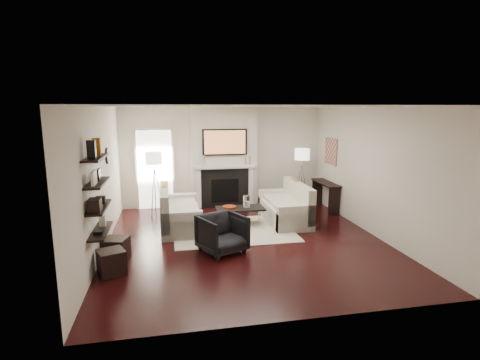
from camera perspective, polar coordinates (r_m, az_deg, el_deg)
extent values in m
plane|color=black|center=(7.76, 0.86, -9.20)|extent=(6.00, 6.00, 0.00)
plane|color=white|center=(7.29, 0.92, 11.17)|extent=(6.00, 6.00, 0.00)
plane|color=silver|center=(10.33, -2.56, 3.55)|extent=(5.50, 0.00, 5.50)
plane|color=silver|center=(4.59, 8.70, -5.84)|extent=(5.50, 0.00, 5.50)
plane|color=silver|center=(7.36, -20.57, -0.10)|extent=(0.00, 6.00, 6.00)
plane|color=silver|center=(8.41, 19.55, 1.26)|extent=(0.00, 6.00, 6.00)
cube|color=silver|center=(10.20, -2.46, 3.46)|extent=(1.80, 0.25, 2.70)
cube|color=black|center=(10.21, -2.30, -1.26)|extent=(1.30, 0.02, 1.04)
cube|color=black|center=(10.22, -2.30, -1.65)|extent=(0.75, 0.02, 0.65)
cube|color=white|center=(10.10, -6.32, -1.28)|extent=(0.12, 0.08, 1.10)
cube|color=white|center=(10.31, 1.68, -0.97)|extent=(0.12, 0.08, 1.10)
cube|color=white|center=(10.06, -2.29, 2.03)|extent=(1.70, 0.18, 0.07)
cube|color=black|center=(10.00, -2.34, 5.79)|extent=(1.20, 0.06, 0.70)
cube|color=#BF723F|center=(9.97, -2.31, 5.77)|extent=(1.10, 0.00, 0.62)
cylinder|color=silver|center=(9.97, -5.43, 2.99)|extent=(0.04, 0.04, 0.30)
cylinder|color=silver|center=(9.96, -6.17, 2.79)|extent=(0.04, 0.04, 0.24)
cylinder|color=silver|center=(10.14, 0.78, 3.16)|extent=(0.04, 0.04, 0.30)
cylinder|color=silver|center=(10.17, 1.49, 3.01)|extent=(0.04, 0.04, 0.24)
cube|color=white|center=(10.24, -12.82, 1.53)|extent=(0.90, 0.02, 2.10)
cube|color=white|center=(10.25, -15.50, 1.41)|extent=(0.06, 0.06, 2.16)
cube|color=white|center=(10.22, -10.13, 1.61)|extent=(0.06, 0.06, 2.16)
cube|color=white|center=(10.11, -13.08, 7.56)|extent=(1.02, 0.06, 0.06)
cube|color=beige|center=(8.35, -1.04, -7.68)|extent=(2.60, 2.00, 0.01)
cube|color=beige|center=(8.59, -9.05, -5.86)|extent=(0.85, 1.80, 0.42)
cube|color=beige|center=(8.50, -11.37, -3.91)|extent=(0.18, 1.80, 0.80)
cube|color=beige|center=(7.79, -8.84, -6.92)|extent=(0.85, 0.18, 0.60)
cube|color=beige|center=(9.34, -9.25, -3.93)|extent=(0.85, 0.18, 0.60)
cube|color=beige|center=(8.52, -8.76, -4.18)|extent=(0.63, 1.44, 0.10)
cube|color=#AB6315|center=(8.74, -11.42, -2.12)|extent=(0.10, 0.42, 0.42)
cube|color=black|center=(8.16, -11.42, -3.12)|extent=(0.10, 0.40, 0.40)
cube|color=beige|center=(9.04, 6.77, -4.96)|extent=(0.85, 1.80, 0.42)
cube|color=beige|center=(9.06, 8.84, -2.90)|extent=(0.18, 1.80, 0.80)
cube|color=beige|center=(8.28, 8.50, -5.84)|extent=(0.85, 0.18, 0.60)
cube|color=beige|center=(9.76, 5.34, -3.19)|extent=(0.85, 0.18, 0.60)
cube|color=beige|center=(8.96, 6.51, -3.38)|extent=(0.63, 1.44, 0.10)
cube|color=#AB6315|center=(9.29, 8.25, -1.25)|extent=(0.10, 0.42, 0.42)
cube|color=black|center=(8.75, 9.54, -2.12)|extent=(0.10, 0.40, 0.40)
cube|color=black|center=(8.61, 0.03, -4.36)|extent=(1.10, 0.55, 0.04)
cylinder|color=silver|center=(8.39, -3.06, -6.30)|extent=(0.02, 0.02, 0.38)
cylinder|color=silver|center=(8.57, 3.61, -5.92)|extent=(0.02, 0.02, 0.38)
cylinder|color=silver|center=(8.80, -3.46, -5.47)|extent=(0.02, 0.02, 0.38)
cylinder|color=silver|center=(8.98, 2.90, -5.13)|extent=(0.02, 0.02, 0.38)
cylinder|color=white|center=(8.60, 1.01, -3.28)|extent=(0.16, 0.16, 0.28)
cylinder|color=white|center=(8.62, 1.01, -3.70)|extent=(0.10, 0.10, 0.15)
cylinder|color=#AE3C1D|center=(8.56, -1.62, -4.15)|extent=(0.31, 0.31, 0.05)
imported|color=black|center=(7.06, -2.71, -7.90)|extent=(0.99, 0.97, 0.78)
cylinder|color=silver|center=(9.68, -12.81, -1.72)|extent=(0.02, 0.02, 1.20)
cylinder|color=white|center=(9.53, -13.03, 3.27)|extent=(0.40, 0.40, 0.30)
cylinder|color=silver|center=(9.67, -12.16, -1.70)|extent=(0.25, 0.02, 1.23)
cylinder|color=silver|center=(9.77, -13.12, -1.61)|extent=(0.14, 0.22, 1.23)
cylinder|color=silver|center=(9.58, -13.16, -1.85)|extent=(0.14, 0.22, 1.23)
cylinder|color=silver|center=(10.35, 9.30, -0.78)|extent=(0.02, 0.02, 1.20)
cylinder|color=white|center=(10.22, 9.44, 3.90)|extent=(0.40, 0.40, 0.30)
cylinder|color=silver|center=(10.39, 9.87, -0.75)|extent=(0.25, 0.02, 1.23)
cylinder|color=silver|center=(10.42, 8.83, -0.69)|extent=(0.14, 0.22, 1.23)
cylinder|color=silver|center=(10.25, 9.19, -0.89)|extent=(0.14, 0.22, 1.23)
cube|color=black|center=(10.12, 12.95, -0.43)|extent=(0.35, 1.20, 0.04)
cube|color=black|center=(9.71, 14.16, -3.22)|extent=(0.30, 0.04, 0.71)
cube|color=black|center=(10.69, 11.67, -1.83)|extent=(0.30, 0.04, 0.71)
cube|color=#A76653|center=(10.17, 13.69, 4.28)|extent=(0.03, 0.70, 0.70)
cube|color=black|center=(6.53, -20.46, -7.31)|extent=(0.25, 1.00, 0.03)
cube|color=black|center=(6.42, -20.70, -3.91)|extent=(0.25, 1.00, 0.04)
cube|color=black|center=(6.34, -20.94, -0.41)|extent=(0.25, 1.00, 0.04)
cube|color=black|center=(6.28, -21.18, 3.17)|extent=(0.25, 1.00, 0.04)
cube|color=black|center=(6.00, -21.71, 4.33)|extent=(0.12, 0.10, 0.28)
cube|color=#AB6315|center=(6.43, -21.02, 4.76)|extent=(0.12, 0.10, 0.28)
cube|color=white|center=(6.10, -21.36, 0.36)|extent=(0.04, 0.30, 0.22)
cube|color=black|center=(6.50, -20.73, 0.83)|extent=(0.04, 0.22, 0.18)
cube|color=black|center=(6.08, -21.27, -3.61)|extent=(0.18, 0.25, 0.20)
cube|color=black|center=(6.58, -20.48, -2.85)|extent=(0.15, 0.12, 0.12)
cube|color=black|center=(6.38, -20.70, -7.37)|extent=(0.14, 0.20, 0.05)
cube|color=white|center=(6.71, -20.22, -5.86)|extent=(0.10, 0.10, 0.18)
cylinder|color=black|center=(8.18, -19.59, 3.48)|extent=(0.04, 0.34, 0.34)
cylinder|color=white|center=(8.18, -19.41, 3.49)|extent=(0.01, 0.29, 0.29)
cube|color=black|center=(7.12, -18.37, -9.95)|extent=(0.49, 0.49, 0.40)
cube|color=black|center=(6.57, -19.01, -11.74)|extent=(0.52, 0.52, 0.40)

